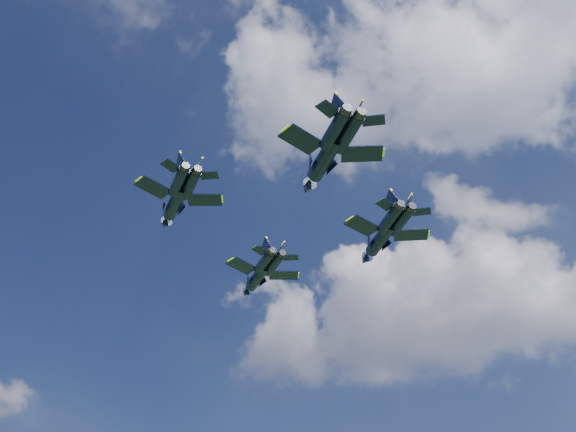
% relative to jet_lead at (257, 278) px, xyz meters
% --- Properties ---
extents(jet_lead, '(13.44, 13.14, 3.62)m').
position_rel_jet_lead_xyz_m(jet_lead, '(0.00, 0.00, 0.00)').
color(jet_lead, black).
extents(jet_left, '(13.61, 13.62, 3.70)m').
position_rel_jet_lead_xyz_m(jet_left, '(-2.68, -20.59, 0.78)').
color(jet_left, black).
extents(jet_right, '(14.04, 15.41, 4.02)m').
position_rel_jet_lead_xyz_m(jet_right, '(19.90, -0.45, 1.49)').
color(jet_right, black).
extents(jet_slot, '(14.73, 15.61, 4.13)m').
position_rel_jet_lead_xyz_m(jet_slot, '(19.35, -22.30, -0.26)').
color(jet_slot, black).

